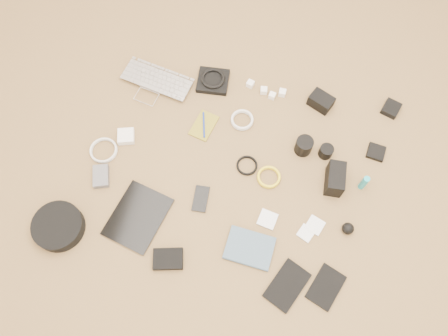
% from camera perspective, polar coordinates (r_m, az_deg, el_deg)
% --- Properties ---
extents(laptop, '(0.39, 0.30, 0.03)m').
position_cam_1_polar(laptop, '(2.24, -9.29, 10.30)').
color(laptop, '#B9B9BE').
rests_on(laptop, ground).
extents(headphone_pouch, '(0.17, 0.16, 0.03)m').
position_cam_1_polar(headphone_pouch, '(2.24, -1.44, 11.30)').
color(headphone_pouch, black).
rests_on(headphone_pouch, ground).
extents(headphones, '(0.16, 0.16, 0.02)m').
position_cam_1_polar(headphones, '(2.22, -1.46, 11.61)').
color(headphones, black).
rests_on(headphones, headphone_pouch).
extents(charger_a, '(0.04, 0.04, 0.03)m').
position_cam_1_polar(charger_a, '(2.23, 3.45, 10.91)').
color(charger_a, white).
rests_on(charger_a, ground).
extents(charger_b, '(0.04, 0.04, 0.03)m').
position_cam_1_polar(charger_b, '(2.21, 5.21, 10.05)').
color(charger_b, white).
rests_on(charger_b, ground).
extents(charger_c, '(0.03, 0.03, 0.03)m').
position_cam_1_polar(charger_c, '(2.22, 7.62, 9.72)').
color(charger_c, white).
rests_on(charger_c, ground).
extents(charger_d, '(0.04, 0.04, 0.03)m').
position_cam_1_polar(charger_d, '(2.20, 6.30, 9.36)').
color(charger_d, white).
rests_on(charger_d, ground).
extents(dslr_camera, '(0.13, 0.12, 0.06)m').
position_cam_1_polar(dslr_camera, '(2.20, 12.55, 8.50)').
color(dslr_camera, black).
rests_on(dslr_camera, ground).
extents(lens_pouch, '(0.10, 0.11, 0.03)m').
position_cam_1_polar(lens_pouch, '(2.30, 20.99, 7.26)').
color(lens_pouch, black).
rests_on(lens_pouch, ground).
extents(notebook_olive, '(0.13, 0.17, 0.01)m').
position_cam_1_polar(notebook_olive, '(2.12, -2.64, 5.57)').
color(notebook_olive, olive).
rests_on(notebook_olive, ground).
extents(pen_blue, '(0.05, 0.13, 0.01)m').
position_cam_1_polar(pen_blue, '(2.11, -2.65, 5.67)').
color(pen_blue, '#122896').
rests_on(pen_blue, notebook_olive).
extents(cable_white_a, '(0.13, 0.13, 0.01)m').
position_cam_1_polar(cable_white_a, '(2.13, 2.37, 6.21)').
color(cable_white_a, silver).
rests_on(cable_white_a, ground).
extents(lens_a, '(0.08, 0.08, 0.09)m').
position_cam_1_polar(lens_a, '(2.06, 10.38, 2.86)').
color(lens_a, black).
rests_on(lens_a, ground).
extents(lens_b, '(0.08, 0.08, 0.06)m').
position_cam_1_polar(lens_b, '(2.08, 13.18, 2.12)').
color(lens_b, black).
rests_on(lens_b, ground).
extents(card_reader, '(0.09, 0.09, 0.02)m').
position_cam_1_polar(card_reader, '(2.17, 19.23, 1.97)').
color(card_reader, black).
rests_on(card_reader, ground).
extents(power_brick, '(0.10, 0.10, 0.03)m').
position_cam_1_polar(power_brick, '(2.13, -12.67, 4.05)').
color(power_brick, white).
rests_on(power_brick, ground).
extents(cable_white_b, '(0.13, 0.13, 0.01)m').
position_cam_1_polar(cable_white_b, '(2.13, -15.42, 2.17)').
color(cable_white_b, silver).
rests_on(cable_white_b, ground).
extents(cable_black, '(0.13, 0.13, 0.01)m').
position_cam_1_polar(cable_black, '(2.02, 3.01, 0.28)').
color(cable_black, black).
rests_on(cable_black, ground).
extents(cable_yellow, '(0.11, 0.11, 0.01)m').
position_cam_1_polar(cable_yellow, '(2.01, 5.86, -1.25)').
color(cable_yellow, yellow).
rests_on(cable_yellow, ground).
extents(flash, '(0.08, 0.14, 0.10)m').
position_cam_1_polar(flash, '(2.01, 14.30, -1.36)').
color(flash, black).
rests_on(flash, ground).
extents(lens_cleaner, '(0.03, 0.03, 0.10)m').
position_cam_1_polar(lens_cleaner, '(2.04, 17.80, -1.84)').
color(lens_cleaner, teal).
rests_on(lens_cleaner, ground).
extents(battery_charger, '(0.10, 0.12, 0.03)m').
position_cam_1_polar(battery_charger, '(2.07, -15.76, -1.04)').
color(battery_charger, '#515155').
rests_on(battery_charger, ground).
extents(tablet, '(0.27, 0.32, 0.01)m').
position_cam_1_polar(tablet, '(1.97, -11.18, -6.27)').
color(tablet, black).
rests_on(tablet, ground).
extents(phone, '(0.07, 0.13, 0.01)m').
position_cam_1_polar(phone, '(1.97, -3.05, -4.03)').
color(phone, black).
rests_on(phone, ground).
extents(filter_case_left, '(0.09, 0.09, 0.01)m').
position_cam_1_polar(filter_case_left, '(1.94, 5.70, -6.69)').
color(filter_case_left, silver).
rests_on(filter_case_left, ground).
extents(filter_case_mid, '(0.08, 0.08, 0.01)m').
position_cam_1_polar(filter_case_mid, '(1.95, 10.65, -8.37)').
color(filter_case_mid, silver).
rests_on(filter_case_mid, ground).
extents(filter_case_right, '(0.09, 0.09, 0.01)m').
position_cam_1_polar(filter_case_right, '(1.97, 11.79, -7.33)').
color(filter_case_right, silver).
rests_on(filter_case_right, ground).
extents(air_blower, '(0.07, 0.07, 0.05)m').
position_cam_1_polar(air_blower, '(1.97, 15.88, -7.61)').
color(air_blower, black).
rests_on(air_blower, ground).
extents(headphone_case, '(0.25, 0.25, 0.06)m').
position_cam_1_polar(headphone_case, '(2.03, -20.82, -7.14)').
color(headphone_case, black).
rests_on(headphone_case, ground).
extents(drive_case, '(0.14, 0.12, 0.03)m').
position_cam_1_polar(drive_case, '(1.90, -7.32, -11.71)').
color(drive_case, black).
rests_on(drive_case, ground).
extents(paperback, '(0.21, 0.16, 0.02)m').
position_cam_1_polar(paperback, '(1.88, 2.73, -12.54)').
color(paperback, '#3D5468').
rests_on(paperback, ground).
extents(notebook_black_a, '(0.19, 0.23, 0.01)m').
position_cam_1_polar(notebook_black_a, '(1.89, 8.24, -14.92)').
color(notebook_black_a, black).
rests_on(notebook_black_a, ground).
extents(notebook_black_b, '(0.16, 0.19, 0.01)m').
position_cam_1_polar(notebook_black_b, '(1.92, 13.17, -14.89)').
color(notebook_black_b, black).
rests_on(notebook_black_b, ground).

